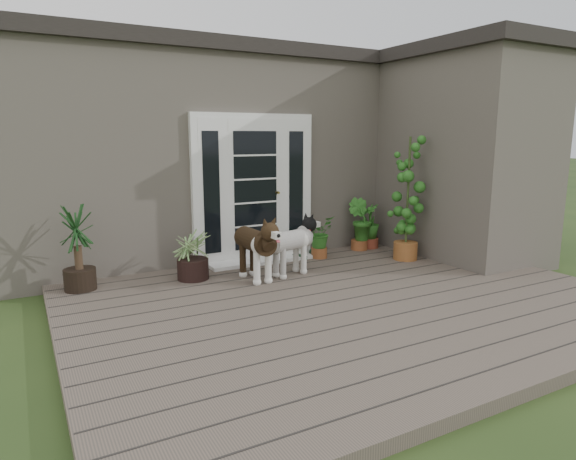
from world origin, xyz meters
TOP-DOWN VIEW (x-y plane):
  - deck at (0.00, 0.40)m, footprint 6.20×4.60m
  - house_main at (0.00, 4.65)m, footprint 7.40×4.00m
  - roof_main at (0.00, 4.65)m, footprint 7.60×4.20m
  - house_wing at (2.90, 1.50)m, footprint 1.60×2.40m
  - roof_wing at (2.90, 1.50)m, footprint 1.80×2.60m
  - door_unit at (-0.20, 2.60)m, footprint 1.90×0.14m
  - door_step at (-0.20, 2.40)m, footprint 1.60×0.40m
  - brindle_dog at (-0.66, 1.61)m, footprint 0.42×0.91m
  - white_dog at (-0.16, 1.59)m, footprint 0.89×0.56m
  - spider_plant at (-1.35, 2.03)m, footprint 0.88×0.88m
  - yucca at (-2.69, 2.24)m, footprint 0.90×0.90m
  - herb_a at (0.69, 2.21)m, footprint 0.58×0.58m
  - herb_b at (1.56, 2.36)m, footprint 0.57×0.57m
  - herb_c at (1.80, 2.40)m, footprint 0.47×0.47m
  - sapling at (1.78, 1.50)m, footprint 0.73×0.73m
  - clog_left at (0.39, 2.28)m, footprint 0.19×0.29m
  - clog_right at (0.66, 2.30)m, footprint 0.23×0.33m

SIDE VIEW (x-z plane):
  - deck at x=0.00m, z-range 0.00..0.12m
  - door_step at x=-0.20m, z-range 0.12..0.17m
  - clog_left at x=0.39m, z-range 0.12..0.20m
  - clog_right at x=0.66m, z-range 0.12..0.21m
  - herb_a at x=0.69m, z-range 0.12..0.68m
  - herb_c at x=1.80m, z-range 0.12..0.71m
  - herb_b at x=1.56m, z-range 0.12..0.74m
  - white_dog at x=-0.16m, z-range 0.12..0.81m
  - spider_plant at x=-1.35m, z-range 0.12..0.84m
  - brindle_dog at x=-0.66m, z-range 0.12..0.87m
  - yucca at x=-2.69m, z-range 0.12..1.15m
  - sapling at x=1.78m, z-range 0.12..2.01m
  - door_unit at x=-0.20m, z-range 0.12..2.27m
  - house_main at x=0.00m, z-range 0.00..3.10m
  - house_wing at x=2.90m, z-range 0.00..3.10m
  - roof_main at x=0.00m, z-range 3.10..3.30m
  - roof_wing at x=2.90m, z-range 3.10..3.30m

